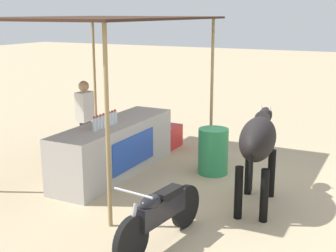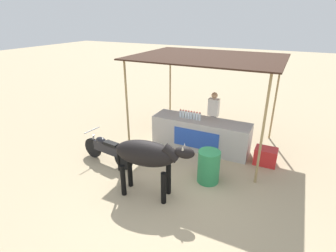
{
  "view_description": "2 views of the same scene",
  "coord_description": "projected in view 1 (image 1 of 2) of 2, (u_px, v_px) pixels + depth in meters",
  "views": [
    {
      "loc": [
        -6.9,
        -2.34,
        2.9
      ],
      "look_at": [
        -0.08,
        1.07,
        1.04
      ],
      "focal_mm": 50.0,
      "sensor_mm": 36.0,
      "label": 1
    },
    {
      "loc": [
        2.36,
        -4.88,
        3.89
      ],
      "look_at": [
        -0.45,
        0.83,
        1.19
      ],
      "focal_mm": 28.0,
      "sensor_mm": 36.0,
      "label": 2
    }
  ],
  "objects": [
    {
      "name": "stall_awning",
      "position": [
        97.0,
        24.0,
        8.14
      ],
      "size": [
        4.2,
        3.2,
        2.81
      ],
      "color": "#382319",
      "rests_on": "ground"
    },
    {
      "name": "motorcycle_parked",
      "position": [
        160.0,
        213.0,
        5.89
      ],
      "size": [
        1.8,
        0.55,
        0.9
      ],
      "color": "black",
      "rests_on": "ground"
    },
    {
      "name": "water_bottle_row",
      "position": [
        105.0,
        121.0,
        8.07
      ],
      "size": [
        0.7,
        0.07,
        0.25
      ],
      "color": "silver",
      "rests_on": "stall_counter"
    },
    {
      "name": "cow",
      "position": [
        258.0,
        140.0,
        6.98
      ],
      "size": [
        1.85,
        0.73,
        1.44
      ],
      "color": "black",
      "rests_on": "ground"
    },
    {
      "name": "cooler_box",
      "position": [
        168.0,
        136.0,
        10.27
      ],
      "size": [
        0.6,
        0.44,
        0.48
      ],
      "primitive_type": "cube",
      "color": "red",
      "rests_on": "ground"
    },
    {
      "name": "stall_counter",
      "position": [
        115.0,
        148.0,
        8.54
      ],
      "size": [
        3.0,
        0.82,
        0.96
      ],
      "color": "#B2ADA8",
      "rests_on": "ground"
    },
    {
      "name": "water_barrel",
      "position": [
        213.0,
        151.0,
        8.55
      ],
      "size": [
        0.55,
        0.55,
        0.84
      ],
      "primitive_type": "cylinder",
      "color": "#2D8C51",
      "rests_on": "ground"
    },
    {
      "name": "ground_plane",
      "position": [
        228.0,
        193.0,
        7.7
      ],
      "size": [
        60.0,
        60.0,
        0.0
      ],
      "primitive_type": "plane",
      "color": "tan"
    },
    {
      "name": "vendor_behind_counter",
      "position": [
        85.0,
        123.0,
        8.91
      ],
      "size": [
        0.34,
        0.22,
        1.65
      ],
      "color": "#383842",
      "rests_on": "ground"
    }
  ]
}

